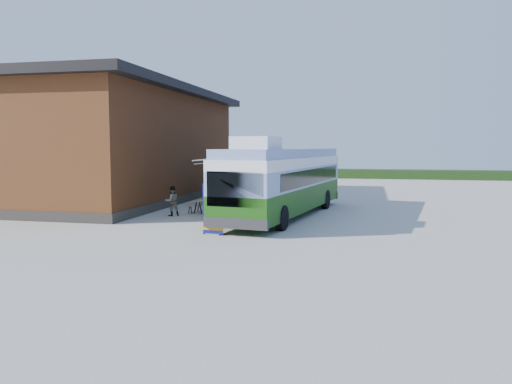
% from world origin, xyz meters
% --- Properties ---
extents(ground, '(100.00, 100.00, 0.00)m').
position_xyz_m(ground, '(0.00, 0.00, 0.00)').
color(ground, '#BCB7AD').
rests_on(ground, ground).
extents(barn, '(9.60, 21.20, 7.50)m').
position_xyz_m(barn, '(-10.50, 10.00, 3.59)').
color(barn, brown).
rests_on(barn, ground).
extents(hedge, '(40.00, 3.00, 1.00)m').
position_xyz_m(hedge, '(8.00, 38.00, 0.50)').
color(hedge, '#264419').
rests_on(hedge, ground).
extents(bus, '(4.67, 13.48, 4.06)m').
position_xyz_m(bus, '(0.92, 4.52, 1.94)').
color(bus, '#295F0F').
rests_on(bus, ground).
extents(awning, '(3.58, 5.09, 0.55)m').
position_xyz_m(awning, '(-1.36, 4.18, 2.95)').
color(awning, white).
rests_on(awning, ground).
extents(banner, '(0.92, 0.27, 2.12)m').
position_xyz_m(banner, '(-1.02, -1.63, 0.87)').
color(banner, navy).
rests_on(banner, ground).
extents(picnic_table, '(1.45, 1.35, 0.70)m').
position_xyz_m(picnic_table, '(-3.64, 4.68, 0.52)').
color(picnic_table, tan).
rests_on(picnic_table, ground).
extents(person_a, '(0.72, 0.72, 1.69)m').
position_xyz_m(person_a, '(0.14, 10.29, 0.84)').
color(person_a, '#999999').
rests_on(person_a, ground).
extents(person_b, '(0.96, 0.95, 1.56)m').
position_xyz_m(person_b, '(-4.85, 3.29, 0.78)').
color(person_b, '#999999').
rests_on(person_b, ground).
extents(slurry_tanker, '(2.52, 6.16, 2.29)m').
position_xyz_m(slurry_tanker, '(-3.99, 11.74, 1.32)').
color(slurry_tanker, '#1B9922').
rests_on(slurry_tanker, ground).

